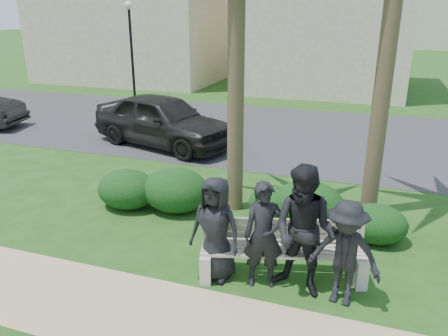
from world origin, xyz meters
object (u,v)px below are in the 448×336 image
(man_b, at_px, (264,235))
(man_c, at_px, (304,232))
(park_bench, at_px, (283,254))
(street_lamp, at_px, (130,33))
(man_d, at_px, (345,254))
(car_a, at_px, (163,120))
(man_a, at_px, (216,229))

(man_b, distance_m, man_c, 0.59)
(park_bench, bearing_deg, street_lamp, 112.29)
(man_d, height_order, car_a, car_a)
(park_bench, bearing_deg, man_a, -177.87)
(man_d, distance_m, car_a, 8.38)
(man_b, bearing_deg, man_a, 166.12)
(park_bench, height_order, man_b, man_b)
(man_a, distance_m, car_a, 7.21)
(man_c, distance_m, man_d, 0.61)
(car_a, bearing_deg, man_a, -131.20)
(street_lamp, distance_m, man_c, 16.17)
(man_c, bearing_deg, man_b, -166.62)
(street_lamp, relative_size, man_a, 2.65)
(street_lamp, distance_m, man_a, 15.46)
(man_b, relative_size, man_d, 1.06)
(man_a, relative_size, car_a, 0.36)
(man_b, bearing_deg, car_a, 109.90)
(man_c, bearing_deg, street_lamp, 141.77)
(man_a, distance_m, man_c, 1.30)
(street_lamp, xyz_separation_m, man_b, (9.39, -12.57, -2.14))
(man_b, xyz_separation_m, man_d, (1.14, -0.07, -0.05))
(street_lamp, relative_size, man_c, 2.23)
(man_c, relative_size, man_d, 1.26)
(park_bench, height_order, man_d, man_d)
(man_a, height_order, car_a, man_a)
(man_d, xyz_separation_m, car_a, (-5.76, 6.08, 0.02))
(street_lamp, bearing_deg, man_b, -53.23)
(street_lamp, relative_size, park_bench, 1.65)
(man_d, bearing_deg, park_bench, 169.57)
(man_a, bearing_deg, car_a, 128.69)
(park_bench, distance_m, man_b, 0.55)
(man_c, height_order, man_d, man_c)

